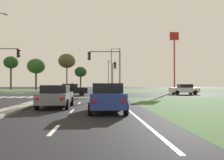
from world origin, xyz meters
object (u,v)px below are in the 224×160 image
at_px(car_black_second, 71,89).
at_px(fastfood_pole_sign, 174,48).
at_px(car_white_third, 184,89).
at_px(treeline_fifth, 81,72).
at_px(treeline_second, 11,63).
at_px(car_grey_near, 56,96).
at_px(street_lamp_third, 112,67).
at_px(car_blue_fourth, 107,98).
at_px(pedestrian_at_median, 72,86).
at_px(traffic_signal_near_right, 108,65).
at_px(treeline_fourth, 67,61).
at_px(traffic_signal_far_right, 114,71).
at_px(treeline_third, 36,66).
at_px(street_lamp_fourth, 109,73).

distance_m(car_black_second, fastfood_pole_sign, 25.62).
bearing_deg(car_white_third, treeline_fifth, 28.16).
bearing_deg(treeline_second, car_grey_near, -68.29).
height_order(car_black_second, street_lamp_third, street_lamp_third).
relative_size(car_blue_fourth, pedestrian_at_median, 2.37).
xyz_separation_m(traffic_signal_near_right, treeline_fifth, (-5.94, 40.68, 1.10)).
xyz_separation_m(car_black_second, treeline_fifth, (-1.08, 35.13, 4.10)).
xyz_separation_m(street_lamp_third, treeline_second, (-27.36, 16.57, 2.29)).
bearing_deg(treeline_fourth, car_grey_near, -83.80).
height_order(traffic_signal_far_right, pedestrian_at_median, traffic_signal_far_right).
xyz_separation_m(car_black_second, traffic_signal_near_right, (4.87, -5.55, 3.00)).
xyz_separation_m(traffic_signal_near_right, treeline_third, (-17.78, 38.80, 2.54)).
height_order(fastfood_pole_sign, treeline_fourth, fastfood_pole_sign).
bearing_deg(treeline_fourth, treeline_fifth, 17.32).
distance_m(traffic_signal_far_right, treeline_third, 33.85).
height_order(car_black_second, traffic_signal_far_right, traffic_signal_far_right).
bearing_deg(treeline_second, fastfood_pole_sign, -28.01).
bearing_deg(street_lamp_fourth, treeline_fifth, 173.47).
relative_size(car_blue_fourth, treeline_fourth, 0.42).
relative_size(street_lamp_fourth, treeline_second, 0.88).
relative_size(car_white_third, treeline_third, 0.50).
xyz_separation_m(traffic_signal_near_right, street_lamp_fourth, (1.86, 39.79, 0.80)).
height_order(car_grey_near, treeline_second, treeline_second).
height_order(street_lamp_third, street_lamp_fourth, street_lamp_third).
height_order(car_white_third, treeline_second, treeline_second).
bearing_deg(pedestrian_at_median, fastfood_pole_sign, 47.88).
relative_size(street_lamp_fourth, treeline_fourth, 0.82).
height_order(traffic_signal_far_right, treeline_fourth, treeline_fourth).
distance_m(car_blue_fourth, treeline_fifth, 56.05).
relative_size(traffic_signal_near_right, treeline_third, 0.67).
relative_size(car_blue_fourth, traffic_signal_far_right, 0.75).
relative_size(traffic_signal_near_right, treeline_fifth, 0.88).
bearing_deg(street_lamp_third, car_white_third, -60.71).
height_order(treeline_second, treeline_third, treeline_second).
relative_size(car_black_second, treeline_fifth, 0.71).
xyz_separation_m(traffic_signal_near_right, fastfood_pole_sign, (14.37, 20.47, 4.99)).
height_order(traffic_signal_near_right, treeline_third, treeline_third).
bearing_deg(treeline_fifth, street_lamp_third, -63.14).
relative_size(car_black_second, car_white_third, 1.07).
xyz_separation_m(traffic_signal_near_right, treeline_second, (-25.38, 41.61, 3.69)).
relative_size(car_blue_fourth, treeline_third, 0.50).
bearing_deg(treeline_fifth, car_black_second, -88.25).
distance_m(pedestrian_at_median, treeline_fifth, 22.24).
relative_size(car_grey_near, pedestrian_at_median, 2.57).
xyz_separation_m(car_black_second, treeline_third, (-12.91, 33.25, 5.54)).
distance_m(fastfood_pole_sign, treeline_fifth, 28.92).
bearing_deg(car_white_third, traffic_signal_far_right, 71.71).
relative_size(street_lamp_fourth, treeline_fifth, 1.28).
xyz_separation_m(fastfood_pole_sign, treeline_second, (-39.74, 21.14, -1.30)).
relative_size(street_lamp_third, treeline_fifth, 1.46).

